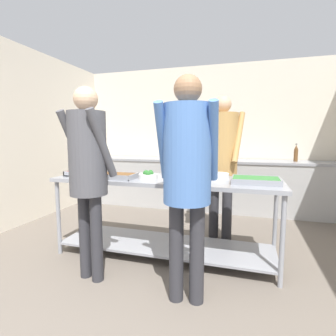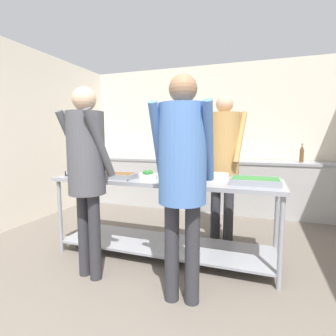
{
  "view_description": "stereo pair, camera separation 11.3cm",
  "coord_description": "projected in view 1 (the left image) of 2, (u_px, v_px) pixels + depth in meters",
  "views": [
    {
      "loc": [
        0.83,
        -0.89,
        1.31
      ],
      "look_at": [
        -0.01,
        1.87,
        0.97
      ],
      "focal_mm": 28.0,
      "sensor_mm": 36.0,
      "label": 1
    },
    {
      "loc": [
        0.94,
        -0.86,
        1.31
      ],
      "look_at": [
        -0.01,
        1.87,
        0.97
      ],
      "focal_mm": 28.0,
      "sensor_mm": 36.0,
      "label": 2
    }
  ],
  "objects": [
    {
      "name": "plate_stack",
      "position": [
        217.0,
        176.0,
        2.8
      ],
      "size": [
        0.25,
        0.25,
        0.06
      ],
      "color": "white",
      "rests_on": "serving_counter"
    },
    {
      "name": "serving_tray_greens",
      "position": [
        86.0,
        173.0,
        3.04
      ],
      "size": [
        0.41,
        0.29,
        0.05
      ],
      "color": "gray",
      "rests_on": "serving_counter"
    },
    {
      "name": "serving_counter",
      "position": [
        165.0,
        203.0,
        2.86
      ],
      "size": [
        2.41,
        0.72,
        0.87
      ],
      "color": "gray",
      "rests_on": "ground_plane"
    },
    {
      "name": "serving_tray_vegetables",
      "position": [
        117.0,
        176.0,
        2.82
      ],
      "size": [
        0.41,
        0.27,
        0.05
      ],
      "color": "gray",
      "rests_on": "serving_counter"
    },
    {
      "name": "broccoli_bowl",
      "position": [
        148.0,
        176.0,
        2.76
      ],
      "size": [
        0.2,
        0.2,
        0.09
      ],
      "color": "silver",
      "rests_on": "serving_counter"
    },
    {
      "name": "wall_left",
      "position": [
        15.0,
        136.0,
        3.79
      ],
      "size": [
        0.06,
        4.34,
        2.65
      ],
      "color": "beige",
      "rests_on": "ground_plane"
    },
    {
      "name": "water_bottle",
      "position": [
        296.0,
        153.0,
        4.32
      ],
      "size": [
        0.06,
        0.06,
        0.3
      ],
      "color": "brown",
      "rests_on": "back_counter"
    },
    {
      "name": "wall_rear",
      "position": [
        204.0,
        136.0,
        5.09
      ],
      "size": [
        4.86,
        0.06,
        2.65
      ],
      "color": "beige",
      "rests_on": "ground_plane"
    },
    {
      "name": "guest_serving_right",
      "position": [
        88.0,
        162.0,
        2.32
      ],
      "size": [
        0.48,
        0.41,
        1.74
      ],
      "color": "#2D2D33",
      "rests_on": "ground_plane"
    },
    {
      "name": "cook_behind_counter",
      "position": [
        222.0,
        152.0,
        3.29
      ],
      "size": [
        0.55,
        0.45,
        1.82
      ],
      "color": "#2D2D33",
      "rests_on": "ground_plane"
    },
    {
      "name": "sauce_pan",
      "position": [
        186.0,
        172.0,
        2.96
      ],
      "size": [
        0.4,
        0.26,
        0.1
      ],
      "color": "gray",
      "rests_on": "serving_counter"
    },
    {
      "name": "guest_serving_left",
      "position": [
        187.0,
        166.0,
        1.99
      ],
      "size": [
        0.48,
        0.37,
        1.77
      ],
      "color": "#2D2D33",
      "rests_on": "ground_plane"
    },
    {
      "name": "back_counter",
      "position": [
        200.0,
        184.0,
        4.84
      ],
      "size": [
        4.7,
        0.65,
        0.91
      ],
      "color": "#A8A8A8",
      "rests_on": "ground_plane"
    },
    {
      "name": "serving_tray_roast",
      "position": [
        256.0,
        181.0,
        2.53
      ],
      "size": [
        0.45,
        0.34,
        0.05
      ],
      "color": "gray",
      "rests_on": "serving_counter"
    }
  ]
}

